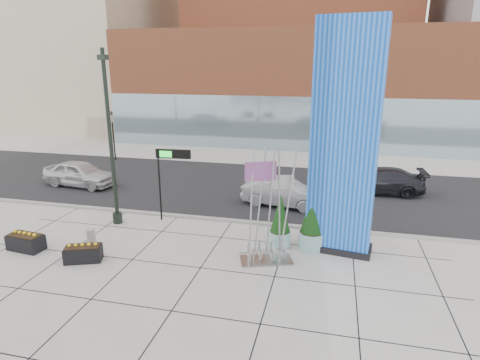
% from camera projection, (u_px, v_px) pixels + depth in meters
% --- Properties ---
extents(ground, '(160.00, 160.00, 0.00)m').
position_uv_depth(ground, '(186.00, 254.00, 17.26)').
color(ground, '#9E9991').
rests_on(ground, ground).
extents(street_asphalt, '(80.00, 12.00, 0.02)m').
position_uv_depth(street_asphalt, '(240.00, 187.00, 26.59)').
color(street_asphalt, black).
rests_on(street_asphalt, ground).
extents(curb_edge, '(80.00, 0.30, 0.12)m').
position_uv_depth(curb_edge, '(213.00, 219.00, 20.98)').
color(curb_edge, gray).
rests_on(curb_edge, ground).
extents(tower_podium, '(34.00, 10.00, 11.00)m').
position_uv_depth(tower_podium, '(288.00, 87.00, 40.70)').
color(tower_podium, '#A55130').
rests_on(tower_podium, ground).
extents(tower_glass_front, '(34.00, 0.60, 5.00)m').
position_uv_depth(tower_glass_front, '(281.00, 124.00, 37.06)').
color(tower_glass_front, '#8CA5B2').
rests_on(tower_glass_front, ground).
extents(blue_pylon, '(3.06, 1.70, 9.66)m').
position_uv_depth(blue_pylon, '(344.00, 146.00, 16.38)').
color(blue_pylon, '#0B3FA8').
rests_on(blue_pylon, ground).
extents(lamp_post, '(0.58, 0.47, 8.59)m').
position_uv_depth(lamp_post, '(112.00, 156.00, 19.67)').
color(lamp_post, black).
rests_on(lamp_post, ground).
extents(public_art_sculpture, '(2.36, 1.70, 4.83)m').
position_uv_depth(public_art_sculpture, '(267.00, 233.00, 16.32)').
color(public_art_sculpture, '#A3A5A7').
rests_on(public_art_sculpture, ground).
extents(concrete_bollard, '(0.39, 0.39, 0.75)m').
position_uv_depth(concrete_bollard, '(91.00, 237.00, 18.07)').
color(concrete_bollard, gray).
rests_on(concrete_bollard, ground).
extents(overhead_street_sign, '(1.79, 0.28, 3.79)m').
position_uv_depth(overhead_street_sign, '(170.00, 160.00, 19.98)').
color(overhead_street_sign, black).
rests_on(overhead_street_sign, ground).
extents(round_planter_east, '(0.93, 0.93, 2.32)m').
position_uv_depth(round_planter_east, '(350.00, 222.00, 17.90)').
color(round_planter_east, '#90BEC2').
rests_on(round_planter_east, ground).
extents(round_planter_mid, '(1.12, 1.12, 2.81)m').
position_uv_depth(round_planter_mid, '(312.00, 221.00, 17.41)').
color(round_planter_mid, '#90BEC2').
rests_on(round_planter_mid, ground).
extents(round_planter_west, '(0.98, 0.98, 2.44)m').
position_uv_depth(round_planter_west, '(280.00, 221.00, 17.77)').
color(round_planter_west, '#90BEC2').
rests_on(round_planter_west, ground).
extents(box_planter_north, '(1.62, 1.20, 0.80)m').
position_uv_depth(box_planter_north, '(83.00, 253.00, 16.58)').
color(box_planter_north, black).
rests_on(box_planter_north, ground).
extents(box_planter_south, '(1.64, 0.95, 0.86)m').
position_uv_depth(box_planter_south, '(26.00, 241.00, 17.57)').
color(box_planter_south, black).
rests_on(box_planter_south, ground).
extents(car_white_west, '(5.10, 2.47, 1.68)m').
position_uv_depth(car_white_west, '(80.00, 174.00, 26.59)').
color(car_white_west, silver).
rests_on(car_white_west, ground).
extents(car_silver_mid, '(4.96, 2.39, 1.57)m').
position_uv_depth(car_silver_mid, '(284.00, 193.00, 22.86)').
color(car_silver_mid, '#9FA1A6').
rests_on(car_silver_mid, ground).
extents(car_dark_east, '(5.60, 2.51, 1.59)m').
position_uv_depth(car_dark_east, '(378.00, 181.00, 25.14)').
color(car_dark_east, black).
rests_on(car_dark_east, ground).
extents(traffic_signal, '(0.15, 0.18, 4.10)m').
position_uv_depth(traffic_signal, '(113.00, 133.00, 33.27)').
color(traffic_signal, black).
rests_on(traffic_signal, ground).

